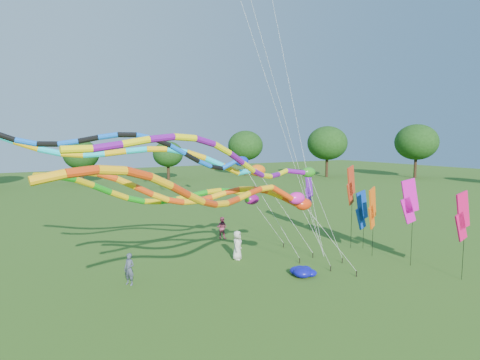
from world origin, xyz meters
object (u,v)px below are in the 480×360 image
person_b (129,269)px  person_c (222,228)px  person_a (237,245)px  tube_kite_red (233,196)px  blue_nylon_heap (302,270)px  tube_kite_orange (233,193)px

person_b → person_c: (7.98, 5.55, -0.00)m
person_b → person_a: bearing=64.0°
tube_kite_red → blue_nylon_heap: tube_kite_red is taller
person_a → person_b: (-6.46, -0.84, -0.07)m
tube_kite_red → person_a: 6.54m
tube_kite_red → person_c: 10.95m
blue_nylon_heap → person_b: 8.66m
person_c → tube_kite_orange: bearing=111.1°
blue_nylon_heap → person_c: 8.61m
tube_kite_orange → person_b: tube_kite_orange is taller
tube_kite_red → person_a: bearing=66.2°
person_a → person_b: bearing=144.3°
tube_kite_red → tube_kite_orange: (-1.13, -1.98, 0.45)m
person_a → person_c: person_a is taller
tube_kite_orange → person_a: tube_kite_orange is taller
tube_kite_red → blue_nylon_heap: bearing=17.4°
tube_kite_orange → person_b: bearing=96.0°
person_c → blue_nylon_heap: bearing=137.9°
person_b → person_c: person_b is taller
tube_kite_red → blue_nylon_heap: size_ratio=7.28×
tube_kite_red → tube_kite_orange: bearing=-111.2°
tube_kite_orange → person_c: 13.25m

